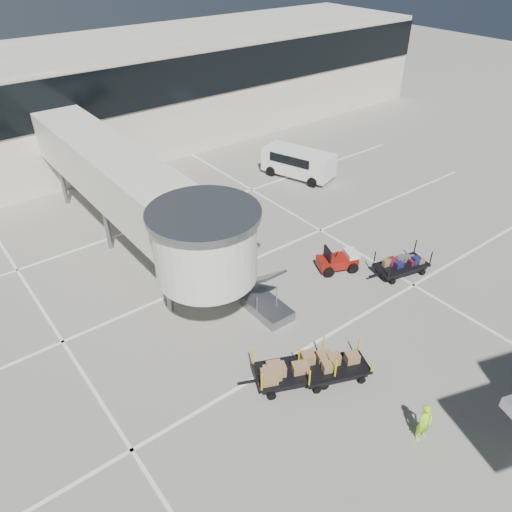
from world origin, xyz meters
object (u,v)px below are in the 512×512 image
at_px(baggage_tug, 338,261).
at_px(ground_worker, 425,423).
at_px(box_cart_far, 296,370).
at_px(minivan, 297,161).
at_px(box_cart_near, 336,367).
at_px(suitcase_cart, 401,266).

bearing_deg(baggage_tug, ground_worker, -96.78).
height_order(box_cart_far, minivan, minivan).
height_order(box_cart_near, box_cart_far, box_cart_far).
bearing_deg(box_cart_near, minivan, 75.56).
distance_m(box_cart_far, ground_worker, 5.21).
relative_size(baggage_tug, box_cart_near, 0.68).
bearing_deg(box_cart_near, box_cart_far, 172.53).
bearing_deg(minivan, suitcase_cart, -126.07).
bearing_deg(minivan, box_cart_near, -146.04).
height_order(suitcase_cart, minivan, minivan).
bearing_deg(box_cart_near, suitcase_cart, 43.35).
xyz_separation_m(baggage_tug, minivan, (6.10, 10.34, 0.67)).
distance_m(suitcase_cart, minivan, 13.28).
bearing_deg(ground_worker, box_cart_near, 104.72).
distance_m(baggage_tug, ground_worker, 10.84).
bearing_deg(ground_worker, box_cart_far, 120.03).
xyz_separation_m(box_cart_far, minivan, (13.20, 14.94, 0.57)).
bearing_deg(box_cart_far, suitcase_cart, 37.32).
relative_size(baggage_tug, minivan, 0.42).
relative_size(box_cart_near, minivan, 0.62).
relative_size(ground_worker, minivan, 0.30).
relative_size(box_cart_near, ground_worker, 2.07).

